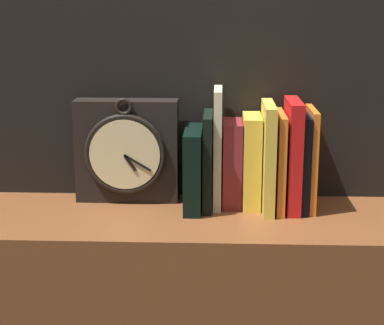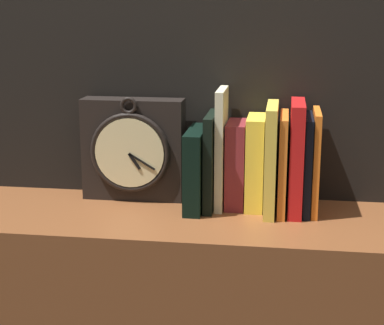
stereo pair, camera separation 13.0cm
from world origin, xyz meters
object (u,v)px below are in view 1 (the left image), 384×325
(book_slot2_cream, at_px, (218,148))
(book_slot5_yellow, at_px, (268,157))
(book_slot0_black, at_px, (195,169))
(book_slot4_yellow, at_px, (251,161))
(book_slot1_black, at_px, (208,160))
(book_slot9_orange, at_px, (311,159))
(clock, at_px, (127,151))
(book_slot8_black, at_px, (303,161))
(book_slot7_red, at_px, (292,155))
(book_slot3_maroon, at_px, (232,163))
(book_slot6_orange, at_px, (279,161))

(book_slot2_cream, xyz_separation_m, book_slot5_yellow, (0.11, -0.02, -0.01))
(book_slot0_black, relative_size, book_slot4_yellow, 0.86)
(book_slot1_black, relative_size, book_slot9_orange, 0.95)
(book_slot0_black, distance_m, book_slot1_black, 0.03)
(clock, xyz_separation_m, book_slot0_black, (0.15, -0.04, -0.03))
(book_slot8_black, distance_m, book_slot9_orange, 0.02)
(book_slot2_cream, distance_m, book_slot5_yellow, 0.11)
(book_slot7_red, distance_m, book_slot8_black, 0.03)
(book_slot3_maroon, relative_size, book_slot5_yellow, 0.81)
(book_slot0_black, distance_m, book_slot4_yellow, 0.12)
(book_slot7_red, bearing_deg, book_slot6_orange, -176.40)
(clock, relative_size, book_slot1_black, 1.16)
(book_slot1_black, xyz_separation_m, book_slot6_orange, (0.15, -0.01, 0.00))
(book_slot1_black, xyz_separation_m, book_slot5_yellow, (0.13, -0.01, 0.01))
(clock, bearing_deg, book_slot7_red, -6.09)
(book_slot0_black, bearing_deg, book_slot4_yellow, 9.99)
(book_slot2_cream, relative_size, book_slot5_yellow, 1.12)
(book_slot0_black, bearing_deg, book_slot5_yellow, 0.00)
(book_slot6_orange, distance_m, book_slot7_red, 0.03)
(book_slot6_orange, bearing_deg, book_slot0_black, -178.89)
(book_slot6_orange, bearing_deg, book_slot2_cream, 173.35)
(clock, relative_size, book_slot0_black, 1.38)
(book_slot6_orange, bearing_deg, book_slot9_orange, 6.54)
(book_slot1_black, bearing_deg, book_slot9_orange, 0.64)
(book_slot2_cream, bearing_deg, book_slot3_maroon, 10.05)
(book_slot5_yellow, distance_m, book_slot8_black, 0.08)
(book_slot7_red, bearing_deg, book_slot3_maroon, 171.35)
(book_slot3_maroon, relative_size, book_slot6_orange, 0.89)
(clock, xyz_separation_m, book_slot7_red, (0.36, -0.04, 0.00))
(book_slot6_orange, bearing_deg, book_slot8_black, 6.24)
(book_slot8_black, bearing_deg, book_slot6_orange, -173.76)
(book_slot3_maroon, xyz_separation_m, book_slot4_yellow, (0.04, -0.00, 0.01))
(book_slot0_black, relative_size, book_slot2_cream, 0.67)
(book_slot7_red, bearing_deg, book_slot9_orange, 8.56)
(book_slot1_black, relative_size, book_slot8_black, 0.99)
(book_slot1_black, relative_size, book_slot5_yellow, 0.90)
(book_slot8_black, bearing_deg, book_slot0_black, -177.75)
(book_slot0_black, relative_size, book_slot5_yellow, 0.75)
(book_slot0_black, height_order, book_slot6_orange, book_slot6_orange)
(clock, distance_m, book_slot3_maroon, 0.23)
(book_slot5_yellow, bearing_deg, book_slot4_yellow, 147.01)
(book_slot5_yellow, bearing_deg, book_slot3_maroon, 161.82)
(book_slot1_black, bearing_deg, book_slot0_black, -162.61)
(book_slot0_black, distance_m, book_slot5_yellow, 0.16)
(book_slot8_black, bearing_deg, book_slot3_maroon, 174.13)
(book_slot5_yellow, bearing_deg, book_slot0_black, -180.00)
(book_slot0_black, distance_m, book_slot9_orange, 0.25)
(clock, height_order, book_slot1_black, clock)
(book_slot1_black, distance_m, book_slot4_yellow, 0.10)
(book_slot1_black, height_order, book_slot3_maroon, book_slot1_black)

